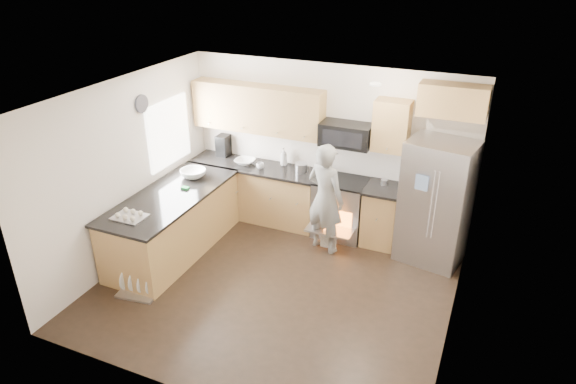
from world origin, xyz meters
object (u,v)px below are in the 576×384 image
at_px(stove_range, 341,195).
at_px(person, 325,198).
at_px(refrigerator, 436,203).
at_px(dish_rack, 140,287).

bearing_deg(stove_range, person, -98.78).
bearing_deg(person, stove_range, -80.82).
bearing_deg(refrigerator, dish_rack, -134.97).
relative_size(stove_range, dish_rack, 3.13).
height_order(person, dish_rack, person).
bearing_deg(refrigerator, stove_range, -176.18).
xyz_separation_m(person, dish_rack, (-1.86, -2.00, -0.75)).
bearing_deg(person, dish_rack, 65.01).
distance_m(stove_range, person, 0.54).
relative_size(refrigerator, dish_rack, 3.15).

